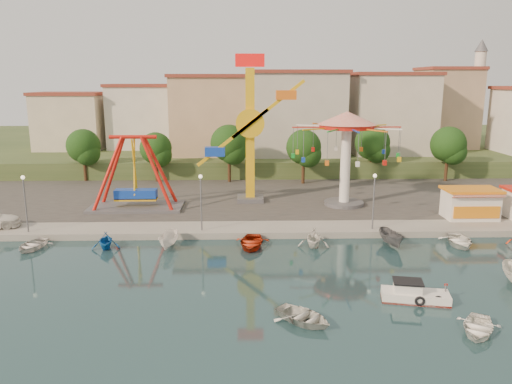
{
  "coord_description": "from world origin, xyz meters",
  "views": [
    {
      "loc": [
        -4.14,
        -31.68,
        14.23
      ],
      "look_at": [
        -2.92,
        14.0,
        4.0
      ],
      "focal_mm": 35.0,
      "sensor_mm": 36.0,
      "label": 1
    }
  ],
  "objects_px": {
    "pirate_ship_ride": "(135,174)",
    "wave_swinger": "(346,137)",
    "cabin_motorboat": "(414,295)",
    "kamikaze_tower": "(254,134)",
    "rowboat_a": "(304,317)"
  },
  "relations": [
    {
      "from": "pirate_ship_ride",
      "to": "wave_swinger",
      "type": "xyz_separation_m",
      "value": [
        22.94,
        0.84,
        3.8
      ]
    },
    {
      "from": "cabin_motorboat",
      "to": "kamikaze_tower",
      "type": "bearing_deg",
      "value": 122.42
    },
    {
      "from": "kamikaze_tower",
      "to": "cabin_motorboat",
      "type": "bearing_deg",
      "value": -68.81
    },
    {
      "from": "kamikaze_tower",
      "to": "wave_swinger",
      "type": "xyz_separation_m",
      "value": [
        10.05,
        -2.06,
        -0.21
      ]
    },
    {
      "from": "pirate_ship_ride",
      "to": "rowboat_a",
      "type": "distance_m",
      "value": 30.1
    },
    {
      "from": "wave_swinger",
      "to": "cabin_motorboat",
      "type": "relative_size",
      "value": 2.54
    },
    {
      "from": "wave_swinger",
      "to": "rowboat_a",
      "type": "xyz_separation_m",
      "value": [
        -7.69,
        -26.47,
        -7.81
      ]
    },
    {
      "from": "kamikaze_tower",
      "to": "rowboat_a",
      "type": "distance_m",
      "value": 29.73
    },
    {
      "from": "pirate_ship_ride",
      "to": "cabin_motorboat",
      "type": "distance_m",
      "value": 32.55
    },
    {
      "from": "pirate_ship_ride",
      "to": "rowboat_a",
      "type": "bearing_deg",
      "value": -59.25
    },
    {
      "from": "wave_swinger",
      "to": "pirate_ship_ride",
      "type": "bearing_deg",
      "value": -177.91
    },
    {
      "from": "cabin_motorboat",
      "to": "pirate_ship_ride",
      "type": "bearing_deg",
      "value": 146.28
    },
    {
      "from": "kamikaze_tower",
      "to": "pirate_ship_ride",
      "type": "bearing_deg",
      "value": -167.36
    },
    {
      "from": "wave_swinger",
      "to": "rowboat_a",
      "type": "relative_size",
      "value": 3.11
    },
    {
      "from": "wave_swinger",
      "to": "cabin_motorboat",
      "type": "xyz_separation_m",
      "value": [
        -0.08,
        -23.66,
        -7.79
      ]
    }
  ]
}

